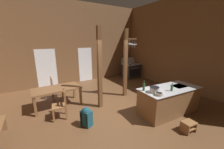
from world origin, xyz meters
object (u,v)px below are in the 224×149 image
(dining_table, at_px, (57,90))
(bottle_short_on_counter, at_px, (172,88))
(ladderback_chair_near_window, at_px, (61,105))
(stockpot_on_counter, at_px, (154,90))
(kitchen_island, at_px, (169,100))
(backpack, at_px, (86,116))
(ladderback_chair_by_post, at_px, (56,88))
(mixing_bowl_on_counter, at_px, (159,94))
(step_stool, at_px, (189,126))
(bottle_tall_on_counter, at_px, (144,87))
(stove_range, at_px, (131,70))

(dining_table, bearing_deg, bottle_short_on_counter, -42.02)
(ladderback_chair_near_window, distance_m, stockpot_on_counter, 3.03)
(dining_table, bearing_deg, stockpot_on_counter, -45.94)
(kitchen_island, height_order, backpack, kitchen_island)
(ladderback_chair_by_post, xyz_separation_m, mixing_bowl_on_counter, (2.33, -3.59, 0.50))
(step_stool, xyz_separation_m, ladderback_chair_near_window, (-2.88, 2.58, 0.27))
(stockpot_on_counter, bearing_deg, bottle_tall_on_counter, 118.19)
(step_stool, relative_size, ladderback_chair_near_window, 0.40)
(stove_range, distance_m, ladderback_chair_near_window, 5.88)
(mixing_bowl_on_counter, xyz_separation_m, bottle_tall_on_counter, (-0.10, 0.52, 0.09))
(ladderback_chair_by_post, bearing_deg, step_stool, -57.61)
(kitchen_island, distance_m, bottle_short_on_counter, 0.63)
(step_stool, relative_size, bottle_short_on_counter, 1.47)
(dining_table, distance_m, backpack, 1.88)
(dining_table, distance_m, ladderback_chair_by_post, 0.85)
(ladderback_chair_by_post, bearing_deg, stockpot_on_counter, -54.68)
(kitchen_island, xyz_separation_m, backpack, (-2.75, 0.75, -0.14))
(ladderback_chair_by_post, relative_size, bottle_tall_on_counter, 2.86)
(stove_range, distance_m, mixing_bowl_on_counter, 5.38)
(dining_table, distance_m, ladderback_chair_near_window, 0.96)
(kitchen_island, bearing_deg, ladderback_chair_near_window, 154.12)
(backpack, bearing_deg, bottle_short_on_counter, -20.68)
(ladderback_chair_by_post, height_order, stockpot_on_counter, stockpot_on_counter)
(ladderback_chair_by_post, bearing_deg, stove_range, 11.32)
(dining_table, relative_size, stockpot_on_counter, 4.83)
(backpack, height_order, bottle_short_on_counter, bottle_short_on_counter)
(dining_table, bearing_deg, bottle_tall_on_counter, -44.31)
(ladderback_chair_by_post, relative_size, bottle_short_on_counter, 3.65)
(dining_table, relative_size, ladderback_chair_near_window, 1.83)
(bottle_short_on_counter, bearing_deg, ladderback_chair_by_post, 129.76)
(mixing_bowl_on_counter, bearing_deg, step_stool, -60.53)
(bottle_short_on_counter, bearing_deg, ladderback_chair_near_window, 149.71)
(stove_range, bearing_deg, bottle_short_on_counter, -114.63)
(bottle_short_on_counter, bearing_deg, stockpot_on_counter, 161.22)
(stockpot_on_counter, relative_size, mixing_bowl_on_counter, 1.58)
(ladderback_chair_near_window, bearing_deg, stove_range, 28.16)
(stockpot_on_counter, bearing_deg, step_stool, -69.27)
(bottle_short_on_counter, bearing_deg, backpack, 159.32)
(bottle_short_on_counter, bearing_deg, stove_range, 65.37)
(step_stool, xyz_separation_m, bottle_tall_on_counter, (-0.53, 1.27, 0.87))
(bottle_tall_on_counter, bearing_deg, backpack, 165.49)
(mixing_bowl_on_counter, bearing_deg, ladderback_chair_by_post, 122.97)
(bottle_tall_on_counter, bearing_deg, kitchen_island, -16.92)
(bottle_tall_on_counter, bearing_deg, ladderback_chair_by_post, 125.95)
(dining_table, xyz_separation_m, ladderback_chair_near_window, (-0.05, -0.94, -0.20))
(kitchen_island, xyz_separation_m, bottle_short_on_counter, (-0.21, -0.20, 0.56))
(ladderback_chair_near_window, distance_m, bottle_short_on_counter, 3.62)
(ladderback_chair_by_post, height_order, mixing_bowl_on_counter, mixing_bowl_on_counter)
(stove_range, xyz_separation_m, step_stool, (-2.31, -5.36, -0.30))
(stove_range, height_order, dining_table, stove_range)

